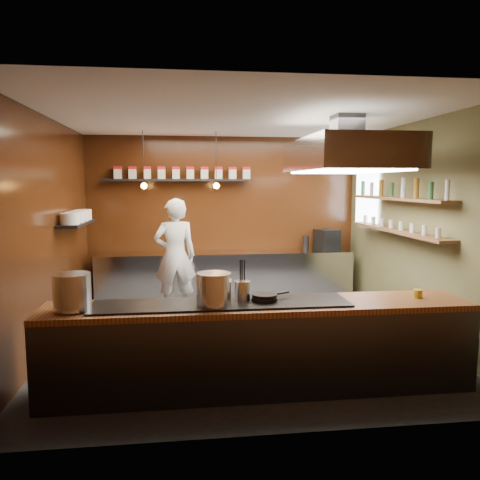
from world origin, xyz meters
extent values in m
plane|color=black|center=(0.00, 0.00, 0.00)|extent=(5.00, 5.00, 0.00)
plane|color=black|center=(0.00, 2.50, 1.50)|extent=(5.00, 0.00, 5.00)
plane|color=black|center=(-2.50, 0.00, 1.50)|extent=(0.00, 5.00, 5.00)
plane|color=brown|center=(2.50, 0.00, 1.50)|extent=(0.00, 5.00, 5.00)
plane|color=silver|center=(0.00, 0.00, 3.00)|extent=(5.00, 5.00, 0.00)
plane|color=white|center=(2.45, 1.70, 1.90)|extent=(0.00, 1.00, 1.00)
cube|color=silver|center=(0.00, 2.17, 0.45)|extent=(4.60, 0.65, 0.90)
cube|color=#38383D|center=(0.00, -1.60, 0.43)|extent=(4.40, 0.70, 0.86)
cube|color=brown|center=(0.00, -1.60, 0.89)|extent=(4.40, 0.72, 0.06)
cube|color=black|center=(-0.40, -1.60, 0.93)|extent=(2.60, 0.55, 0.02)
cube|color=black|center=(-0.90, 2.36, 2.20)|extent=(2.60, 0.26, 0.04)
cube|color=black|center=(-2.34, 1.00, 1.55)|extent=(0.30, 1.40, 0.04)
cube|color=brown|center=(2.34, 0.30, 1.92)|extent=(0.26, 2.80, 0.04)
cube|color=brown|center=(2.34, 0.30, 1.45)|extent=(0.26, 2.80, 0.04)
cube|color=#38383D|center=(1.30, -0.40, 2.85)|extent=(0.35, 0.35, 0.30)
cube|color=silver|center=(1.30, -0.40, 2.50)|extent=(1.20, 2.00, 0.40)
cube|color=white|center=(1.30, -0.40, 2.29)|extent=(1.00, 1.80, 0.02)
cylinder|color=black|center=(-1.40, 1.70, 2.55)|extent=(0.01, 0.01, 0.90)
sphere|color=orange|center=(-1.40, 1.70, 2.10)|extent=(0.10, 0.10, 0.10)
cylinder|color=black|center=(-0.20, 1.70, 2.55)|extent=(0.01, 0.01, 0.90)
sphere|color=orange|center=(-0.20, 1.70, 2.10)|extent=(0.10, 0.10, 0.10)
cube|color=beige|center=(-1.90, 2.36, 2.31)|extent=(0.13, 0.13, 0.17)
cube|color=maroon|center=(-1.90, 2.36, 2.42)|extent=(0.13, 0.13, 0.05)
cube|color=beige|center=(-1.64, 2.36, 2.31)|extent=(0.13, 0.13, 0.17)
cube|color=maroon|center=(-1.64, 2.36, 2.42)|extent=(0.13, 0.13, 0.05)
cube|color=beige|center=(-1.39, 2.36, 2.31)|extent=(0.13, 0.13, 0.17)
cube|color=maroon|center=(-1.39, 2.36, 2.42)|extent=(0.13, 0.13, 0.05)
cube|color=beige|center=(-1.13, 2.36, 2.31)|extent=(0.13, 0.13, 0.17)
cube|color=maroon|center=(-1.13, 2.36, 2.42)|extent=(0.13, 0.13, 0.05)
cube|color=beige|center=(-0.88, 2.36, 2.31)|extent=(0.13, 0.13, 0.17)
cube|color=maroon|center=(-0.88, 2.36, 2.42)|extent=(0.14, 0.13, 0.05)
cube|color=beige|center=(-0.62, 2.36, 2.31)|extent=(0.13, 0.13, 0.17)
cube|color=maroon|center=(-0.62, 2.36, 2.42)|extent=(0.14, 0.13, 0.05)
cube|color=beige|center=(-0.37, 2.36, 2.31)|extent=(0.13, 0.13, 0.17)
cube|color=maroon|center=(-0.37, 2.36, 2.42)|extent=(0.14, 0.13, 0.05)
cube|color=beige|center=(-0.11, 2.36, 2.31)|extent=(0.13, 0.13, 0.17)
cube|color=maroon|center=(-0.11, 2.36, 2.42)|extent=(0.14, 0.13, 0.05)
cube|color=beige|center=(0.14, 2.36, 2.31)|extent=(0.13, 0.13, 0.17)
cube|color=maroon|center=(0.14, 2.36, 2.42)|extent=(0.14, 0.13, 0.05)
cube|color=beige|center=(0.40, 2.36, 2.31)|extent=(0.13, 0.13, 0.17)
cube|color=maroon|center=(0.40, 2.36, 2.42)|extent=(0.14, 0.13, 0.05)
cylinder|color=white|center=(-2.34, 0.55, 1.65)|extent=(0.26, 0.26, 0.16)
cylinder|color=white|center=(-2.34, 0.85, 1.65)|extent=(0.26, 0.26, 0.16)
cylinder|color=white|center=(-2.34, 1.15, 1.65)|extent=(0.26, 0.26, 0.16)
cylinder|color=white|center=(-2.34, 1.45, 1.65)|extent=(0.26, 0.26, 0.16)
cylinder|color=silver|center=(2.34, -1.00, 2.06)|extent=(0.06, 0.06, 0.24)
cylinder|color=#2D5933|center=(2.34, -0.63, 2.06)|extent=(0.06, 0.06, 0.24)
cylinder|color=#8C601E|center=(2.34, -0.26, 2.06)|extent=(0.06, 0.06, 0.24)
cylinder|color=silver|center=(2.34, 0.11, 2.06)|extent=(0.06, 0.06, 0.24)
cylinder|color=#2D5933|center=(2.34, 0.49, 2.06)|extent=(0.06, 0.06, 0.24)
cylinder|color=#8C601E|center=(2.34, 0.86, 2.06)|extent=(0.06, 0.06, 0.24)
cylinder|color=silver|center=(2.34, 1.23, 2.06)|extent=(0.06, 0.06, 0.24)
cylinder|color=#2D5933|center=(2.34, 1.60, 2.06)|extent=(0.06, 0.06, 0.24)
cylinder|color=silver|center=(2.34, -0.85, 1.53)|extent=(0.07, 0.07, 0.13)
cylinder|color=silver|center=(2.34, -0.52, 1.53)|extent=(0.07, 0.07, 0.13)
cylinder|color=silver|center=(2.34, -0.19, 1.53)|extent=(0.07, 0.07, 0.13)
cylinder|color=silver|center=(2.34, 0.14, 1.53)|extent=(0.07, 0.07, 0.13)
cylinder|color=silver|center=(2.34, 0.46, 1.53)|extent=(0.07, 0.07, 0.13)
cylinder|color=silver|center=(2.34, 0.79, 1.53)|extent=(0.07, 0.07, 0.13)
cylinder|color=silver|center=(2.34, 1.12, 1.53)|extent=(0.07, 0.07, 0.13)
cylinder|color=silver|center=(2.34, 1.45, 1.53)|extent=(0.07, 0.07, 0.13)
cylinder|color=silver|center=(-1.84, -1.67, 1.11)|extent=(0.45, 0.45, 0.35)
cylinder|color=silver|center=(-0.48, -1.68, 1.10)|extent=(0.39, 0.39, 0.32)
cylinder|color=silver|center=(-0.18, -1.55, 1.04)|extent=(0.21, 0.21, 0.21)
cylinder|color=black|center=(0.05, -1.57, 0.96)|extent=(0.28, 0.28, 0.03)
cylinder|color=black|center=(0.05, -1.57, 0.99)|extent=(0.26, 0.26, 0.03)
cylinder|color=black|center=(0.25, -1.48, 0.99)|extent=(0.17, 0.10, 0.02)
cylinder|color=gold|center=(1.71, -1.58, 0.97)|extent=(0.12, 0.12, 0.09)
cube|color=black|center=(1.92, 2.24, 1.09)|extent=(0.48, 0.46, 0.38)
imported|color=white|center=(-0.90, 1.47, 0.95)|extent=(0.76, 0.56, 1.90)
camera|label=1|loc=(-0.79, -6.21, 2.14)|focal=35.00mm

